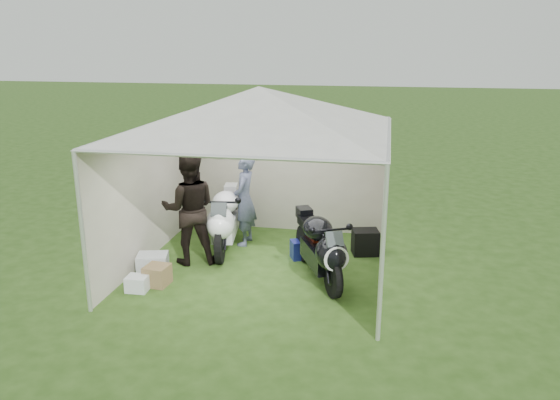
# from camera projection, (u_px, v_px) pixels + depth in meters

# --- Properties ---
(ground) EXTENTS (80.00, 80.00, 0.00)m
(ground) POSITION_uv_depth(u_px,v_px,m) (261.00, 267.00, 9.21)
(ground) COLOR #274613
(ground) RESTS_ON ground
(canopy_tent) EXTENTS (5.66, 5.66, 3.00)m
(canopy_tent) POSITION_uv_depth(u_px,v_px,m) (259.00, 114.00, 8.53)
(canopy_tent) COLOR silver
(canopy_tent) RESTS_ON ground
(motorcycle_white) EXTENTS (0.69, 2.18, 1.08)m
(motorcycle_white) POSITION_uv_depth(u_px,v_px,m) (225.00, 218.00, 9.84)
(motorcycle_white) COLOR black
(motorcycle_white) RESTS_ON ground
(motorcycle_black) EXTENTS (1.12, 1.95, 1.03)m
(motorcycle_black) POSITION_uv_depth(u_px,v_px,m) (321.00, 246.00, 8.55)
(motorcycle_black) COLOR black
(motorcycle_black) RESTS_ON ground
(paddock_stand) EXTENTS (0.51, 0.43, 0.32)m
(paddock_stand) POSITION_uv_depth(u_px,v_px,m) (303.00, 249.00, 9.56)
(paddock_stand) COLOR #2933CF
(paddock_stand) RESTS_ON ground
(person_dark_jacket) EXTENTS (1.12, 0.99, 1.92)m
(person_dark_jacket) POSITION_uv_depth(u_px,v_px,m) (189.00, 209.00, 9.17)
(person_dark_jacket) COLOR black
(person_dark_jacket) RESTS_ON ground
(person_blue_jacket) EXTENTS (0.41, 0.63, 1.72)m
(person_blue_jacket) POSITION_uv_depth(u_px,v_px,m) (245.00, 200.00, 10.05)
(person_blue_jacket) COLOR slate
(person_blue_jacket) RESTS_ON ground
(equipment_box) EXTENTS (0.52, 0.46, 0.45)m
(equipment_box) POSITION_uv_depth(u_px,v_px,m) (365.00, 242.00, 9.72)
(equipment_box) COLOR black
(equipment_box) RESTS_ON ground
(crate_0) EXTENTS (0.56, 0.49, 0.32)m
(crate_0) POSITION_uv_depth(u_px,v_px,m) (153.00, 264.00, 8.93)
(crate_0) COLOR silver
(crate_0) RESTS_ON ground
(crate_1) EXTENTS (0.38, 0.38, 0.32)m
(crate_1) POSITION_uv_depth(u_px,v_px,m) (157.00, 275.00, 8.50)
(crate_1) COLOR olive
(crate_1) RESTS_ON ground
(crate_2) EXTENTS (0.33, 0.28, 0.24)m
(crate_2) POSITION_uv_depth(u_px,v_px,m) (137.00, 284.00, 8.30)
(crate_2) COLOR silver
(crate_2) RESTS_ON ground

